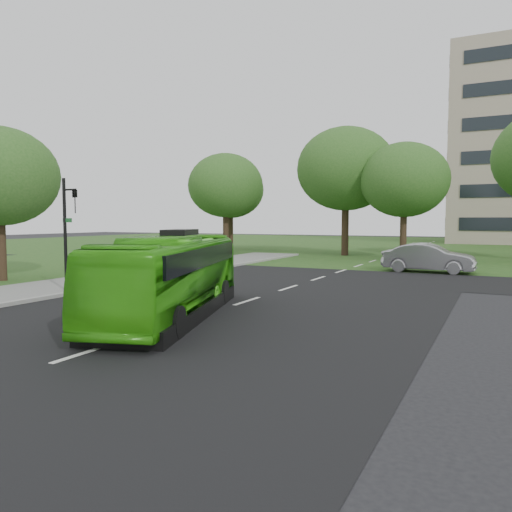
# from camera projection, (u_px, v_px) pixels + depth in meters

# --- Properties ---
(ground) EXTENTS (160.00, 160.00, 0.00)m
(ground) POSITION_uv_depth(u_px,v_px,m) (220.00, 310.00, 16.74)
(ground) COLOR black
(ground) RESTS_ON ground
(street_surfaces) EXTENTS (120.00, 120.00, 0.15)m
(street_surfaces) POSITION_uv_depth(u_px,v_px,m) (370.00, 260.00, 37.24)
(street_surfaces) COLOR black
(street_surfaces) RESTS_ON ground
(tree_park_a) EXTENTS (6.76, 6.76, 8.98)m
(tree_park_a) POSITION_uv_depth(u_px,v_px,m) (226.00, 186.00, 44.85)
(tree_park_a) COLOR black
(tree_park_a) RESTS_ON ground
(tree_park_b) EXTENTS (8.22, 8.22, 10.78)m
(tree_park_b) POSITION_uv_depth(u_px,v_px,m) (346.00, 169.00, 41.75)
(tree_park_b) COLOR black
(tree_park_b) RESTS_ON ground
(tree_park_c) EXTENTS (6.72, 6.72, 8.92)m
(tree_park_c) POSITION_uv_depth(u_px,v_px,m) (404.00, 180.00, 38.02)
(tree_park_c) COLOR black
(tree_park_c) RESTS_ON ground
(tree_park_f) EXTENTS (6.57, 6.57, 8.77)m
(tree_park_f) POSITION_uv_depth(u_px,v_px,m) (230.00, 190.00, 49.03)
(tree_park_f) COLOR black
(tree_park_f) RESTS_ON ground
(bus) EXTENTS (4.76, 9.33, 2.54)m
(bus) POSITION_uv_depth(u_px,v_px,m) (172.00, 276.00, 15.55)
(bus) COLOR #3AB215
(bus) RESTS_ON ground
(sedan) EXTENTS (5.12, 1.89, 1.68)m
(sedan) POSITION_uv_depth(u_px,v_px,m) (429.00, 258.00, 28.67)
(sedan) COLOR #9A9A9E
(sedan) RESTS_ON ground
(traffic_light) EXTENTS (0.75, 0.20, 4.71)m
(traffic_light) POSITION_uv_depth(u_px,v_px,m) (68.00, 226.00, 20.13)
(traffic_light) COLOR black
(traffic_light) RESTS_ON ground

